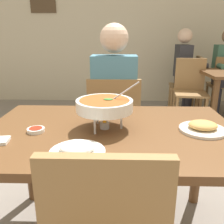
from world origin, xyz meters
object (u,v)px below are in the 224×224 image
at_px(dining_table_main, 111,147).
at_px(diner_main, 114,95).
at_px(curry_bowl, 104,106).
at_px(chair_diner_main, 114,122).
at_px(patron_bg_left, 185,66).
at_px(sauce_dish, 36,130).
at_px(rice_plate, 77,150).
at_px(chair_bg_right, 190,87).
at_px(chair_bg_left, 190,82).
at_px(appetizer_plate, 203,127).

xyz_separation_m(dining_table_main, diner_main, (0.00, 0.76, 0.11)).
xyz_separation_m(diner_main, curry_bowl, (-0.04, -0.75, 0.12)).
height_order(chair_diner_main, diner_main, diner_main).
height_order(diner_main, patron_bg_left, same).
distance_m(chair_diner_main, sauce_dish, 0.90).
distance_m(dining_table_main, chair_diner_main, 0.74).
bearing_deg(rice_plate, chair_bg_right, 64.67).
xyz_separation_m(chair_bg_left, patron_bg_left, (-0.09, 0.07, 0.24)).
relative_size(curry_bowl, appetizer_plate, 1.39).
distance_m(chair_diner_main, chair_bg_right, 1.83).
bearing_deg(sauce_dish, chair_bg_left, 59.57).
distance_m(diner_main, sauce_dish, 0.90).
bearing_deg(dining_table_main, curry_bowl, 159.09).
bearing_deg(sauce_dish, appetizer_plate, 2.44).
bearing_deg(appetizer_plate, curry_bowl, 177.55).
xyz_separation_m(sauce_dish, chair_bg_left, (1.55, 2.65, -0.24)).
height_order(diner_main, rice_plate, diner_main).
bearing_deg(curry_bowl, chair_diner_main, 87.16).
height_order(dining_table_main, chair_diner_main, chair_diner_main).
bearing_deg(dining_table_main, rice_plate, -115.37).
bearing_deg(chair_diner_main, curry_bowl, -92.84).
bearing_deg(appetizer_plate, diner_main, 121.92).
height_order(diner_main, appetizer_plate, diner_main).
distance_m(rice_plate, appetizer_plate, 0.68).
bearing_deg(dining_table_main, chair_bg_right, 64.68).
bearing_deg(chair_bg_right, diner_main, -125.78).
bearing_deg(chair_bg_left, dining_table_main, -114.08).
xyz_separation_m(appetizer_plate, patron_bg_left, (0.59, 2.68, -0.02)).
bearing_deg(patron_bg_left, dining_table_main, -111.87).
bearing_deg(curry_bowl, dining_table_main, -20.91).
bearing_deg(chair_diner_main, patron_bg_left, 61.06).
distance_m(dining_table_main, patron_bg_left, 2.88).
distance_m(chair_bg_right, patron_bg_left, 0.50).
bearing_deg(patron_bg_left, rice_plate, -112.22).
distance_m(rice_plate, sauce_dish, 0.35).
relative_size(curry_bowl, sauce_dish, 3.69).
relative_size(dining_table_main, chair_diner_main, 1.51).
distance_m(sauce_dish, chair_bg_right, 2.70).
bearing_deg(rice_plate, dining_table_main, 64.63).
distance_m(diner_main, patron_bg_left, 2.19).
bearing_deg(appetizer_plate, chair_bg_left, 75.38).
relative_size(dining_table_main, rice_plate, 5.68).
distance_m(chair_diner_main, rice_plate, 1.06).
height_order(rice_plate, chair_bg_left, chair_bg_left).
distance_m(diner_main, rice_plate, 1.06).
bearing_deg(chair_diner_main, sauce_dish, -116.79).
xyz_separation_m(diner_main, sauce_dish, (-0.39, -0.81, 0.01)).
bearing_deg(chair_bg_right, sauce_dish, -122.47).
relative_size(dining_table_main, appetizer_plate, 5.68).
distance_m(diner_main, chair_bg_left, 2.19).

